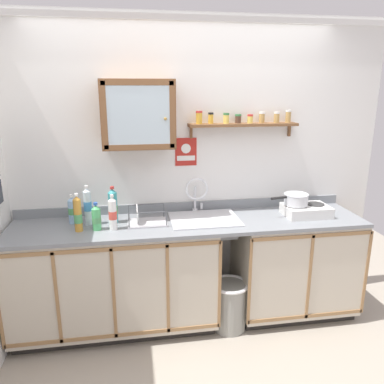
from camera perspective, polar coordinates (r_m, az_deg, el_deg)
floor at (r=3.24m, az=0.83°, el=-22.34°), size 5.94×5.94×0.00m
back_wall at (r=3.32m, az=-1.18°, el=3.43°), size 3.54×0.07×2.57m
lower_cabinet_run at (r=3.28m, az=-11.54°, el=-12.80°), size 1.66×0.60×0.90m
lower_cabinet_run_right at (r=3.56m, az=15.14°, el=-10.66°), size 1.04×0.60×0.90m
countertop at (r=3.11m, az=-0.29°, el=-4.73°), size 2.90×0.63×0.03m
backsplash at (r=3.37m, az=-1.06°, el=-2.17°), size 2.90×0.02×0.08m
sink at (r=3.17m, az=1.72°, el=-4.29°), size 0.57×0.48×0.44m
hot_plate_stove at (r=3.38m, az=16.89°, el=-2.67°), size 0.38×0.27×0.09m
saucepan at (r=3.33m, az=15.43°, el=-1.01°), size 0.35×0.21×0.10m
bottle_water_clear_0 at (r=3.11m, az=-15.49°, el=-2.10°), size 0.06×0.06×0.32m
bottle_opaque_white_1 at (r=2.96m, az=-11.91°, el=-3.22°), size 0.06×0.06×0.28m
bottle_juice_amber_2 at (r=2.99m, az=-16.89°, el=-3.30°), size 0.06×0.06×0.30m
bottle_water_blue_3 at (r=3.19m, az=-17.67°, el=-2.65°), size 0.06×0.06×0.24m
bottle_soda_green_4 at (r=2.99m, az=-14.26°, el=-3.81°), size 0.07×0.07×0.22m
bottle_detergent_teal_5 at (r=3.11m, az=-11.86°, el=-2.16°), size 0.07×0.07×0.30m
dish_rack at (r=3.08m, az=-7.06°, el=-4.28°), size 0.32×0.23×0.17m
wall_cabinet at (r=3.04m, az=-8.14°, el=11.58°), size 0.57×0.32×0.53m
spice_shelf at (r=3.27m, az=7.75°, el=10.38°), size 0.94×0.14×0.23m
warning_sign at (r=3.26m, az=-0.93°, el=6.06°), size 0.19×0.01×0.24m
trash_bin at (r=3.33m, az=5.70°, el=-16.58°), size 0.31×0.31×0.43m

